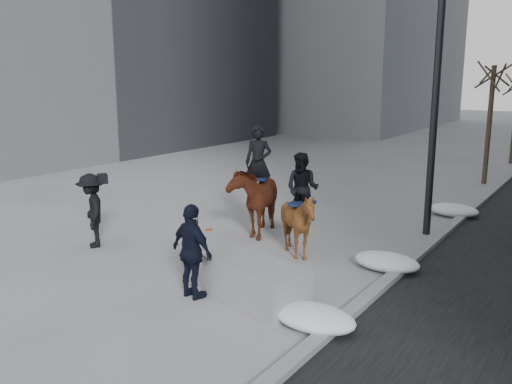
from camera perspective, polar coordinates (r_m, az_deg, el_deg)
The scene contains 10 objects.
ground at distance 11.27m, azimuth -3.44°, elevation -8.55°, with size 120.00×120.00×0.00m, color gray.
curb at distance 19.08m, azimuth 22.81°, elevation -0.67°, with size 0.25×90.00×0.12m, color gray.
planter at distance 9.73m, azimuth -0.01°, elevation -9.55°, with size 1.90×0.95×0.76m, color #969799.
tree_near at distance 21.83m, azimuth 23.37°, elevation 7.06°, with size 1.20×1.20×4.84m, color #3A2D22, non-canonical shape.
mounted_left at distance 13.85m, azimuth -0.06°, elevation -0.18°, with size 1.64×2.33×2.75m.
mounted_right at distance 12.04m, azimuth 4.58°, elevation -2.53°, with size 1.41×1.54×2.33m.
feeder at distance 9.87m, azimuth -6.73°, elevation -6.25°, with size 1.09×0.95×1.75m.
camera_crew at distance 13.28m, azimuth -16.89°, elevation -1.85°, with size 1.30×1.19×1.75m.
lamppost at distance 13.99m, azimuth 18.66°, elevation 15.70°, with size 0.25×1.60×9.09m.
snow_piles at distance 12.32m, azimuth 14.71°, elevation -6.23°, with size 1.41×9.47×0.36m.
Camera 1 is at (6.42, -8.36, 3.98)m, focal length 38.00 mm.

